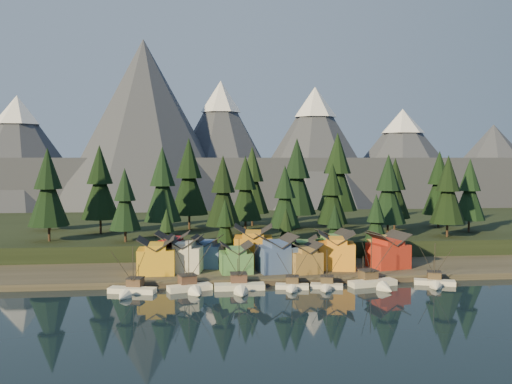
{
  "coord_description": "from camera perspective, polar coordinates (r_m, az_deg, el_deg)",
  "views": [
    {
      "loc": [
        -21.11,
        -116.43,
        30.08
      ],
      "look_at": [
        -4.55,
        30.0,
        21.14
      ],
      "focal_mm": 40.0,
      "sensor_mm": 36.0,
      "label": 1
    }
  ],
  "objects": [
    {
      "name": "boat_2",
      "position": [
        130.12,
        -1.63,
        -8.83
      ],
      "size": [
        11.69,
        12.75,
        12.85
      ],
      "rotation": [
        0.0,
        0.0,
        0.0
      ],
      "color": "silver",
      "rests_on": "ground"
    },
    {
      "name": "house_front_1",
      "position": [
        144.97,
        -7.15,
        -6.04
      ],
      "size": [
        10.02,
        9.74,
        8.94
      ],
      "rotation": [
        0.0,
        0.0,
        -0.19
      ],
      "color": "beige",
      "rests_on": "shore_strip"
    },
    {
      "name": "tree_hill_13",
      "position": [
        181.92,
        18.64,
        -0.02
      ],
      "size": [
        10.66,
        10.66,
        24.84
      ],
      "color": "#332319",
      "rests_on": "hillside"
    },
    {
      "name": "boat_1",
      "position": [
        130.08,
        -6.5,
        -8.8
      ],
      "size": [
        10.72,
        11.33,
        12.68
      ],
      "rotation": [
        0.0,
        0.0,
        0.31
      ],
      "color": "white",
      "rests_on": "ground"
    },
    {
      "name": "tree_hill_1",
      "position": [
        186.88,
        -15.34,
        0.68
      ],
      "size": [
        12.08,
        12.08,
        28.14
      ],
      "color": "#332319",
      "rests_on": "hillside"
    },
    {
      "name": "house_front_0",
      "position": [
        143.07,
        -9.94,
        -6.18
      ],
      "size": [
        8.99,
        8.5,
        8.98
      ],
      "rotation": [
        0.0,
        0.0,
        -0.0
      ],
      "color": "gold",
      "rests_on": "shore_strip"
    },
    {
      "name": "tree_hill_9",
      "position": [
        177.17,
        7.65,
        -0.4
      ],
      "size": [
        9.6,
        9.6,
        22.37
      ],
      "color": "#332319",
      "rests_on": "hillside"
    },
    {
      "name": "house_back_2",
      "position": [
        152.48,
        -0.28,
        -5.21
      ],
      "size": [
        11.04,
        10.33,
        10.62
      ],
      "rotation": [
        0.0,
        0.0,
        -0.12
      ],
      "color": "orange",
      "rests_on": "shore_strip"
    },
    {
      "name": "house_front_3",
      "position": [
        143.66,
        2.08,
        -6.04
      ],
      "size": [
        10.42,
        10.08,
        9.21
      ],
      "rotation": [
        0.0,
        0.0,
        0.18
      ],
      "color": "#395288",
      "rests_on": "shore_strip"
    },
    {
      "name": "tree_shore_2",
      "position": [
        159.94,
        3.01,
        -3.98
      ],
      "size": [
        6.19,
        6.19,
        14.41
      ],
      "color": "#332319",
      "rests_on": "shore_strip"
    },
    {
      "name": "tree_hill_4",
      "position": [
        191.57,
        -6.71,
        1.27
      ],
      "size": [
        13.19,
        13.19,
        30.72
      ],
      "color": "#332319",
      "rests_on": "hillside"
    },
    {
      "name": "house_back_0",
      "position": [
        150.11,
        -8.3,
        -5.65
      ],
      "size": [
        9.21,
        8.9,
        9.31
      ],
      "rotation": [
        0.0,
        0.0,
        -0.09
      ],
      "color": "maroon",
      "rests_on": "shore_strip"
    },
    {
      "name": "tree_shore_1",
      "position": [
        157.87,
        -3.1,
        -3.51
      ],
      "size": [
        7.39,
        7.39,
        17.21
      ],
      "color": "#332319",
      "rests_on": "shore_strip"
    },
    {
      "name": "house_back_1",
      "position": [
        149.99,
        -4.87,
        -5.87
      ],
      "size": [
        8.78,
        8.85,
        8.12
      ],
      "rotation": [
        0.0,
        0.0,
        -0.25
      ],
      "color": "#3B568D",
      "rests_on": "shore_strip"
    },
    {
      "name": "house_front_4",
      "position": [
        143.31,
        4.85,
        -6.44
      ],
      "size": [
        8.68,
        9.14,
        7.5
      ],
      "rotation": [
        0.0,
        0.0,
        0.19
      ],
      "color": "olive",
      "rests_on": "shore_strip"
    },
    {
      "name": "tree_hill_14",
      "position": [
        206.98,
        17.84,
        0.64
      ],
      "size": [
        11.36,
        11.36,
        26.46
      ],
      "color": "#332319",
      "rests_on": "hillside"
    },
    {
      "name": "tree_hill_5",
      "position": [
        167.01,
        -3.31,
        -0.15
      ],
      "size": [
        10.65,
        10.65,
        24.81
      ],
      "color": "#332319",
      "rests_on": "hillside"
    },
    {
      "name": "tree_hill_6",
      "position": [
        182.54,
        -1.06,
        0.15
      ],
      "size": [
        10.61,
        10.61,
        24.71
      ],
      "color": "#332319",
      "rests_on": "hillside"
    },
    {
      "name": "tree_hill_16",
      "position": [
        200.28,
        -19.98,
        0.27
      ],
      "size": [
        10.71,
        10.71,
        24.95
      ],
      "color": "#332319",
      "rests_on": "hillside"
    },
    {
      "name": "tree_hill_0",
      "position": [
        173.57,
        -20.07,
        0.17
      ],
      "size": [
        11.56,
        11.56,
        26.94
      ],
      "color": "#332319",
      "rests_on": "hillside"
    },
    {
      "name": "tree_shore_3",
      "position": [
        162.73,
        7.89,
        -3.65
      ],
      "size": [
        6.69,
        6.69,
        15.58
      ],
      "color": "#332319",
      "rests_on": "shore_strip"
    },
    {
      "name": "house_back_5",
      "position": [
        158.01,
        12.85,
        -5.36
      ],
      "size": [
        8.77,
        8.85,
        8.71
      ],
      "rotation": [
        0.0,
        0.0,
        0.14
      ],
      "color": "#AC883D",
      "rests_on": "shore_strip"
    },
    {
      "name": "tree_hill_2",
      "position": [
        165.98,
        -12.97,
        -0.94
      ],
      "size": [
        9.09,
        9.09,
        21.18
      ],
      "color": "#332319",
      "rests_on": "hillside"
    },
    {
      "name": "tree_hill_3",
      "position": [
        176.89,
        -9.32,
        0.49
      ],
      "size": [
        11.79,
        11.79,
        27.46
      ],
      "color": "#332319",
      "rests_on": "hillside"
    },
    {
      "name": "house_back_3",
      "position": [
        152.32,
        4.66,
        -5.78
      ],
      "size": [
        8.68,
        7.96,
        7.87
      ],
      "rotation": [
        0.0,
        0.0,
        -0.15
      ],
      "color": "#3F6E3C",
      "rests_on": "shore_strip"
    },
    {
      "name": "dock",
      "position": [
        137.81,
        2.54,
        -8.93
      ],
      "size": [
        80.0,
        4.0,
        1.0
      ],
      "primitive_type": "cube",
      "color": "#41382E",
      "rests_on": "ground"
    },
    {
      "name": "ground",
      "position": [
        122.09,
        3.78,
        -10.8
      ],
      "size": [
        500.0,
        500.0,
        0.0
      ],
      "primitive_type": "plane",
      "color": "black",
      "rests_on": "ground"
    },
    {
      "name": "house_front_2",
      "position": [
        142.52,
        -2.01,
        -6.48
      ],
      "size": [
        8.18,
        8.24,
        7.53
      ],
      "rotation": [
        0.0,
        0.0,
        0.06
      ],
      "color": "#4A8448",
      "rests_on": "shore_strip"
    },
    {
      "name": "house_back_4",
      "position": [
        156.56,
        7.73,
        -5.34
      ],
      "size": [
        9.42,
        9.15,
        8.94
      ],
      "rotation": [
        0.0,
        0.0,
        0.17
      ],
      "color": "#4D8045",
      "rests_on": "shore_strip"
    },
    {
      "name": "boat_6",
      "position": [
        141.57,
        17.47,
        -8.12
      ],
      "size": [
        10.03,
        10.46,
        10.87
      ],
      "rotation": [
        0.0,
        0.0,
        -0.35
      ],
      "color": "silver",
      "rests_on": "ground"
    },
    {
      "name": "tree_hill_12",
      "position": [
        194.69,
        13.72,
        0.14
      ],
      "size": [
        10.29,
        10.29,
        23.97
      ],
      "color": "#332319",
      "rests_on": "hillside"
    },
    {
      "name": "tree_shore_0",
      "position": [
        157.92,
        -8.92,
        -4.03
      ],
      "size": [
        6.36,
        6.36,
        14.82
      ],
      "color": "#332319",
      "rests_on": "shore_strip"
    },
    {
      "name": "house_front_5",
      "position": [
        148.31,
        8.03,
        -5.7
      ],
      "size": [
        10.57,
        9.92,
        9.6
      ],
      "rotation": [
        0.0,
        0.0,
        -0.19
      ],
      "color": "orange",
      "rests_on": "shore_strip"
    },
    {
      "name": "shore_strip",
      "position": [
        160.55,
        1.22,
        -7.06
      ],
      "size": [
        400.0,
        50.0,
        1.5
      ],
      "primitive_type": "cube",
      "color": "#312E24",
      "rests_on": "ground"
    },
    {
      "name": "tree_hill_11",
      "position": [
        176.92,
        13.08,
        0.04
      ],
      "size": [
        10.81,
        10.81,
        25.18
      ],
      "color": "#332319",
      "rests_on": "hillside"
    },
    {
      "name": "boat_4",
      "position": [
        132.76,
        7.07,
        -8.76
      ],
      "size": [
        8.04,
        8.57,
        9.96
      ],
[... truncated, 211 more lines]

